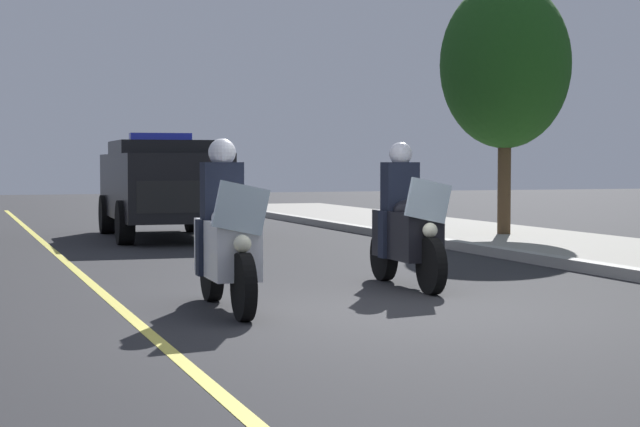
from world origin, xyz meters
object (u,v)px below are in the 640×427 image
object	(u,v)px
police_suv	(162,183)
tree_far_back	(505,65)
police_motorcycle_lead_left	(226,240)
police_motorcycle_lead_right	(406,228)

from	to	relation	value
police_suv	tree_far_back	size ratio (longest dim) A/B	1.02
police_motorcycle_lead_left	police_suv	distance (m)	10.33
police_motorcycle_lead_right	police_suv	world-z (taller)	police_suv
tree_far_back	police_motorcycle_lead_left	bearing A→B (deg)	-44.01
police_motorcycle_lead_right	tree_far_back	world-z (taller)	tree_far_back
police_motorcycle_lead_left	police_motorcycle_lead_right	xyz separation A→B (m)	(-1.19, 2.49, 0.00)
police_motorcycle_lead_left	tree_far_back	size ratio (longest dim) A/B	0.44
police_motorcycle_lead_right	tree_far_back	distance (m)	8.62
police_suv	tree_far_back	xyz separation A→B (m)	(2.52, 6.16, 2.27)
police_motorcycle_lead_right	tree_far_back	size ratio (longest dim) A/B	0.44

